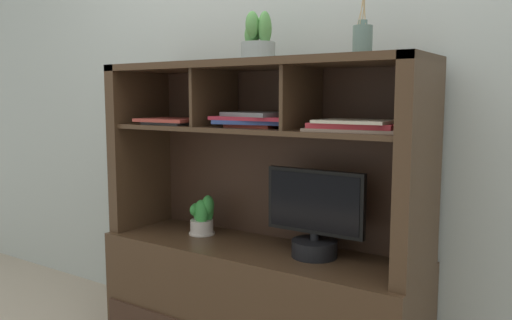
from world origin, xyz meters
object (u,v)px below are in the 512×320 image
object	(u,v)px
magazine_stack_right	(355,126)
diffuser_bottle	(363,40)
magazine_stack_left	(258,119)
magazine_stack_centre	(174,121)
media_console	(257,271)
potted_orchid	(203,217)
tv_monitor	(315,220)
potted_succulent	(258,42)

from	to	relation	value
magazine_stack_right	diffuser_bottle	world-z (taller)	diffuser_bottle
magazine_stack_left	diffuser_bottle	world-z (taller)	diffuser_bottle
magazine_stack_centre	magazine_stack_right	distance (m)	0.90
media_console	diffuser_bottle	world-z (taller)	diffuser_bottle
potted_orchid	diffuser_bottle	distance (m)	1.11
tv_monitor	magazine_stack_right	bearing A→B (deg)	-12.35
potted_orchid	magazine_stack_centre	size ratio (longest dim) A/B	0.65
magazine_stack_left	potted_succulent	distance (m)	0.32
potted_orchid	potted_succulent	xyz separation A→B (m)	(0.33, -0.02, 0.79)
media_console	magazine_stack_centre	world-z (taller)	media_console
tv_monitor	potted_succulent	distance (m)	0.78
magazine_stack_centre	diffuser_bottle	distance (m)	0.96
media_console	diffuser_bottle	bearing A→B (deg)	-0.34
magazine_stack_left	tv_monitor	bearing A→B (deg)	3.59
magazine_stack_right	diffuser_bottle	bearing A→B (deg)	75.50
magazine_stack_left	magazine_stack_centre	distance (m)	0.45
potted_orchid	potted_succulent	bearing A→B (deg)	-2.70
magazine_stack_centre	potted_succulent	bearing A→B (deg)	7.01
diffuser_bottle	media_console	bearing A→B (deg)	179.66
potted_succulent	diffuser_bottle	bearing A→B (deg)	-0.94
media_console	tv_monitor	size ratio (longest dim) A/B	3.40
potted_orchid	magazine_stack_right	world-z (taller)	magazine_stack_right
media_console	potted_succulent	world-z (taller)	potted_succulent
media_console	diffuser_bottle	xyz separation A→B (m)	(0.47, -0.00, 0.97)
tv_monitor	magazine_stack_right	size ratio (longest dim) A/B	1.18
magazine_stack_centre	magazine_stack_right	world-z (taller)	magazine_stack_right
media_console	diffuser_bottle	size ratio (longest dim) A/B	4.84
media_console	magazine_stack_right	xyz separation A→B (m)	(0.46, -0.04, 0.66)
magazine_stack_centre	potted_orchid	bearing A→B (deg)	31.88
media_console	magazine_stack_left	world-z (taller)	media_console
magazine_stack_right	potted_orchid	bearing A→B (deg)	175.82
media_console	magazine_stack_left	distance (m)	0.67
magazine_stack_left	potted_orchid	bearing A→B (deg)	174.24
tv_monitor	diffuser_bottle	distance (m)	0.73
magazine_stack_left	media_console	bearing A→B (deg)	138.00
magazine_stack_right	diffuser_bottle	size ratio (longest dim) A/B	1.21
magazine_stack_left	potted_succulent	bearing A→B (deg)	125.48
media_console	magazine_stack_right	bearing A→B (deg)	-4.61
media_console	tv_monitor	world-z (taller)	media_console
potted_orchid	potted_succulent	world-z (taller)	potted_succulent
media_console	potted_orchid	world-z (taller)	media_console
potted_orchid	magazine_stack_centre	world-z (taller)	magazine_stack_centre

